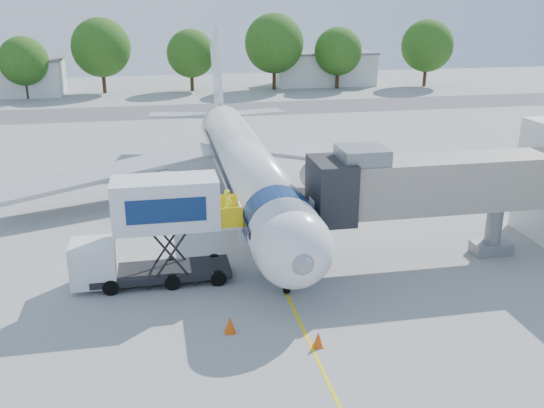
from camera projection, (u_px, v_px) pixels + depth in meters
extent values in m
plane|color=#9A9A98|center=(255.00, 225.00, 38.83)|extent=(160.00, 160.00, 0.00)
cube|color=yellow|center=(255.00, 225.00, 38.82)|extent=(0.15, 70.00, 0.01)
cube|color=#59595B|center=(201.00, 110.00, 77.80)|extent=(120.00, 10.00, 0.01)
cylinder|color=silver|center=(247.00, 168.00, 40.63)|extent=(3.70, 28.00, 3.70)
sphere|color=silver|center=(294.00, 249.00, 27.64)|extent=(3.70, 3.70, 3.70)
sphere|color=gray|center=(302.00, 263.00, 26.20)|extent=(1.10, 1.10, 1.10)
cone|color=silver|center=(219.00, 120.00, 56.41)|extent=(3.70, 6.00, 3.70)
cube|color=silver|center=(217.00, 73.00, 55.97)|extent=(0.35, 7.26, 8.29)
cube|color=#A9ABAD|center=(358.00, 159.00, 45.74)|extent=(16.17, 9.32, 1.42)
cube|color=#A9ABAD|center=(113.00, 171.00, 42.48)|extent=(16.17, 9.32, 1.42)
cylinder|color=#999BA0|center=(319.00, 181.00, 43.57)|extent=(2.10, 3.60, 2.10)
cylinder|color=#999BA0|center=(165.00, 190.00, 41.58)|extent=(2.10, 3.60, 2.10)
cube|color=black|center=(295.00, 242.00, 27.22)|extent=(2.60, 1.39, 0.81)
cylinder|color=navy|center=(280.00, 226.00, 30.42)|extent=(3.73, 2.00, 3.73)
cylinder|color=silver|center=(286.00, 279.00, 29.76)|extent=(0.16, 0.16, 1.50)
cylinder|color=black|center=(286.00, 287.00, 29.90)|extent=(0.25, 0.64, 0.64)
cylinder|color=black|center=(276.00, 189.00, 44.72)|extent=(0.35, 0.90, 0.90)
cylinder|color=black|center=(206.00, 193.00, 43.78)|extent=(0.35, 0.90, 0.90)
cube|color=#9F9688|center=(440.00, 183.00, 32.53)|extent=(13.60, 2.60, 2.80)
cube|color=black|center=(331.00, 190.00, 31.42)|extent=(2.00, 3.20, 3.20)
cube|color=slate|center=(362.00, 155.00, 31.13)|extent=(2.40, 2.40, 0.80)
cylinder|color=slate|center=(493.00, 229.00, 34.10)|extent=(0.90, 0.90, 3.00)
cube|color=slate|center=(491.00, 248.00, 34.48)|extent=(2.20, 1.20, 0.70)
cylinder|color=black|center=(477.00, 249.00, 34.32)|extent=(0.30, 0.70, 0.70)
cylinder|color=black|center=(505.00, 247.00, 34.64)|extent=(0.30, 0.70, 0.70)
cube|color=black|center=(162.00, 271.00, 31.06)|extent=(7.00, 2.30, 0.35)
cube|color=silver|center=(94.00, 262.00, 30.21)|extent=(2.20, 2.20, 2.10)
cube|color=black|center=(93.00, 254.00, 30.06)|extent=(1.90, 2.10, 0.70)
cube|color=silver|center=(166.00, 203.00, 29.93)|extent=(5.20, 2.40, 2.50)
cube|color=navy|center=(166.00, 211.00, 28.80)|extent=(3.80, 0.04, 1.20)
cube|color=silver|center=(229.00, 221.00, 30.89)|extent=(1.10, 2.20, 0.10)
cube|color=yellow|center=(232.00, 218.00, 29.74)|extent=(1.10, 0.06, 1.10)
cube|color=yellow|center=(227.00, 204.00, 31.69)|extent=(1.10, 0.06, 1.10)
cylinder|color=black|center=(218.00, 278.00, 30.65)|extent=(0.80, 0.25, 0.80)
cylinder|color=black|center=(214.00, 261.00, 32.59)|extent=(0.80, 0.25, 0.80)
cylinder|color=black|center=(111.00, 287.00, 29.69)|extent=(0.80, 0.25, 0.80)
cylinder|color=black|center=(113.00, 270.00, 31.63)|extent=(0.80, 0.25, 0.80)
imported|color=yellow|center=(228.00, 205.00, 30.60)|extent=(0.53, 0.68, 1.64)
cube|color=silver|center=(365.00, 360.00, 23.19)|extent=(4.01, 2.95, 1.44)
cube|color=navy|center=(366.00, 350.00, 23.04)|extent=(2.53, 2.34, 0.36)
cylinder|color=black|center=(346.00, 390.00, 22.03)|extent=(0.77, 0.48, 0.72)
cylinder|color=black|center=(323.00, 370.00, 23.20)|extent=(0.77, 0.48, 0.72)
cylinder|color=black|center=(406.00, 367.00, 23.42)|extent=(0.77, 0.48, 0.72)
cylinder|color=black|center=(381.00, 349.00, 24.59)|extent=(0.77, 0.48, 0.72)
cone|color=#DA4E0B|center=(318.00, 339.00, 25.30)|extent=(0.44, 0.44, 0.70)
cube|color=#DA4E0B|center=(318.00, 346.00, 25.41)|extent=(0.40, 0.40, 0.04)
cone|color=#DA4E0B|center=(230.00, 324.00, 26.36)|extent=(0.50, 0.50, 0.79)
cube|color=#DA4E0B|center=(230.00, 332.00, 26.48)|extent=(0.45, 0.45, 0.05)
cube|color=silver|center=(324.00, 69.00, 99.53)|extent=(16.00, 7.00, 5.00)
cube|color=slate|center=(325.00, 53.00, 98.67)|extent=(16.40, 7.40, 0.30)
cylinder|color=#382314|center=(27.00, 88.00, 86.25)|extent=(0.56, 0.56, 3.08)
sphere|color=#214B14|center=(24.00, 61.00, 85.03)|extent=(6.84, 6.84, 6.84)
cylinder|color=#382314|center=(104.00, 80.00, 91.13)|extent=(0.56, 0.56, 3.90)
sphere|color=#214B14|center=(101.00, 47.00, 89.58)|extent=(8.68, 8.68, 8.68)
cylinder|color=#382314|center=(192.00, 80.00, 93.41)|extent=(0.56, 0.56, 3.28)
sphere|color=#214B14|center=(191.00, 53.00, 92.10)|extent=(7.30, 7.30, 7.30)
cylinder|color=#382314|center=(274.00, 76.00, 94.66)|extent=(0.56, 0.56, 4.09)
sphere|color=#214B14|center=(274.00, 43.00, 93.04)|extent=(9.08, 9.08, 9.08)
cylinder|color=#382314|center=(337.00, 78.00, 96.02)|extent=(0.56, 0.56, 3.34)
sphere|color=#214B14|center=(338.00, 51.00, 94.69)|extent=(7.42, 7.42, 7.42)
cylinder|color=#382314|center=(425.00, 74.00, 98.29)|extent=(0.56, 0.56, 3.72)
sphere|color=#214B14|center=(427.00, 46.00, 96.81)|extent=(8.26, 8.26, 8.26)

